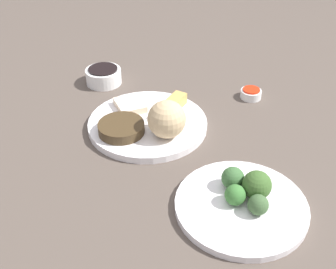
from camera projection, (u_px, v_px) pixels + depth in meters
name	position (u px, v px, depth m)	size (l,w,h in m)	color
tabletop	(132.00, 141.00, 0.93)	(2.20, 2.20, 0.02)	#50453D
main_plate	(148.00, 124.00, 0.96)	(0.27, 0.27, 0.02)	white
rice_scoop	(167.00, 119.00, 0.88)	(0.08, 0.08, 0.08)	tan
spring_roll	(172.00, 106.00, 0.98)	(0.10, 0.03, 0.03)	tan
crab_rangoon_wonton	(130.00, 105.00, 0.99)	(0.06, 0.07, 0.02)	beige
stir_fry_heap	(121.00, 128.00, 0.91)	(0.10, 0.10, 0.02)	#41311C
broccoli_plate	(241.00, 206.00, 0.75)	(0.24, 0.24, 0.01)	white
broccoli_floret_0	(235.00, 195.00, 0.73)	(0.04, 0.04, 0.04)	#387031
broccoli_floret_1	(257.00, 185.00, 0.74)	(0.05, 0.05, 0.05)	#395D27
broccoli_floret_2	(258.00, 205.00, 0.71)	(0.04, 0.04, 0.04)	#3C5A32
broccoli_floret_3	(233.00, 178.00, 0.76)	(0.04, 0.04, 0.04)	#396334
soy_sauce_bowl	(104.00, 76.00, 1.12)	(0.09, 0.09, 0.04)	white
soy_sauce_bowl_liquid	(103.00, 69.00, 1.11)	(0.08, 0.08, 0.00)	black
sauce_ramekin_sweet_and_sour	(251.00, 94.00, 1.06)	(0.05, 0.05, 0.02)	white
sauce_ramekin_sweet_and_sour_liquid	(251.00, 90.00, 1.05)	(0.04, 0.04, 0.00)	red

